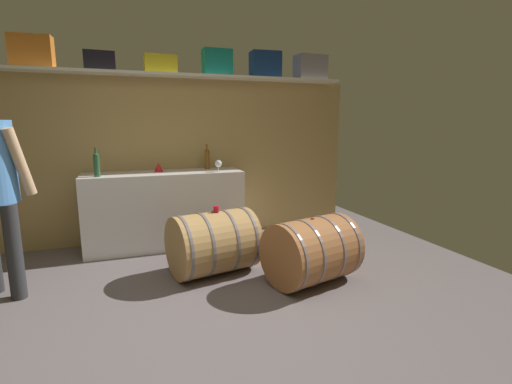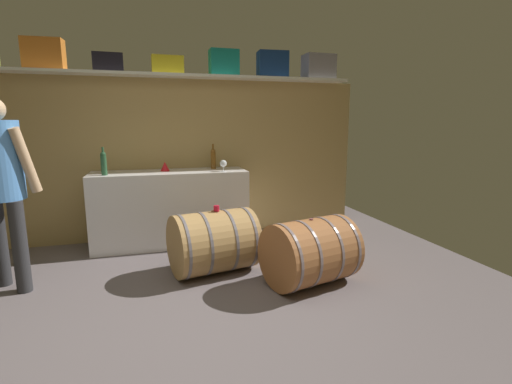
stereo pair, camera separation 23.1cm
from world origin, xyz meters
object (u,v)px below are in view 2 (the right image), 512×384
at_px(toolcase_yellow, 168,65).
at_px(wine_bottle_green, 104,163).
at_px(wine_glass, 223,164).
at_px(toolcase_navy, 272,65).
at_px(toolcase_orange, 44,54).
at_px(toolcase_black, 108,63).
at_px(toolcase_grey, 319,67).
at_px(winemaker_pouring, 2,175).
at_px(work_cabinet, 171,208).
at_px(wine_barrel_far, 310,252).
at_px(wine_barrel_near, 214,242).
at_px(red_funnel, 165,166).
at_px(wine_bottle_amber, 213,158).
at_px(tasting_cup, 216,208).
at_px(toolcase_teal, 224,63).

distance_m(toolcase_yellow, wine_bottle_green, 1.41).
bearing_deg(wine_glass, toolcase_navy, 26.68).
xyz_separation_m(toolcase_orange, toolcase_black, (0.67, 0.00, -0.06)).
bearing_deg(toolcase_grey, wine_bottle_green, -175.10).
distance_m(toolcase_navy, winemaker_pouring, 3.29).
distance_m(work_cabinet, winemaker_pouring, 1.84).
bearing_deg(wine_barrel_far, wine_barrel_near, 132.41).
xyz_separation_m(toolcase_black, work_cabinet, (0.64, -0.20, -1.73)).
bearing_deg(red_funnel, winemaker_pouring, -145.40).
height_order(work_cabinet, wine_bottle_amber, wine_bottle_amber).
bearing_deg(toolcase_orange, toolcase_yellow, 3.69).
xyz_separation_m(wine_barrel_near, tasting_cup, (0.04, 0.00, 0.34)).
bearing_deg(winemaker_pouring, red_funnel, 76.69).
bearing_deg(tasting_cup, winemaker_pouring, 176.35).
distance_m(wine_bottle_amber, winemaker_pouring, 2.29).
bearing_deg(toolcase_orange, red_funnel, -2.88).
bearing_deg(wine_barrel_far, tasting_cup, 131.26).
bearing_deg(toolcase_orange, toolcase_navy, 3.69).
relative_size(toolcase_grey, work_cabinet, 0.22).
relative_size(work_cabinet, tasting_cup, 32.34).
bearing_deg(wine_bottle_green, wine_barrel_near, -39.42).
bearing_deg(winemaker_pouring, toolcase_yellow, 78.75).
bearing_deg(toolcase_teal, toolcase_navy, -1.36).
bearing_deg(tasting_cup, toolcase_yellow, 106.07).
bearing_deg(winemaker_pouring, wine_bottle_green, 88.09).
bearing_deg(toolcase_black, red_funnel, -17.08).
relative_size(wine_glass, wine_barrel_far, 0.15).
bearing_deg(toolcase_black, toolcase_yellow, -3.23).
height_order(work_cabinet, red_funnel, red_funnel).
bearing_deg(wine_bottle_amber, winemaker_pouring, -152.63).
height_order(toolcase_grey, work_cabinet, toolcase_grey).
bearing_deg(work_cabinet, winemaker_pouring, -147.95).
distance_m(toolcase_black, wine_barrel_far, 3.16).
bearing_deg(toolcase_black, wine_barrel_near, -54.53).
bearing_deg(red_funnel, wine_barrel_far, -52.59).
relative_size(toolcase_yellow, wine_barrel_near, 0.41).
height_order(toolcase_black, wine_barrel_near, toolcase_black).
height_order(red_funnel, wine_barrel_far, red_funnel).
bearing_deg(winemaker_pouring, work_cabinet, 74.14).
bearing_deg(wine_bottle_green, wine_bottle_amber, 12.24).
xyz_separation_m(toolcase_orange, wine_bottle_green, (0.58, -0.35, -1.19)).
height_order(toolcase_yellow, red_funnel, toolcase_yellow).
bearing_deg(toolcase_grey, toolcase_yellow, 177.64).
xyz_separation_m(toolcase_orange, toolcase_teal, (2.04, 0.00, -0.01)).
bearing_deg(toolcase_black, toolcase_orange, 176.77).
bearing_deg(wine_glass, wine_barrel_near, -107.42).
relative_size(toolcase_navy, wine_bottle_green, 1.21).
relative_size(toolcase_teal, red_funnel, 3.17).
xyz_separation_m(toolcase_teal, winemaker_pouring, (-2.21, -1.12, -1.19)).
bearing_deg(wine_barrel_near, tasting_cup, -12.29).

